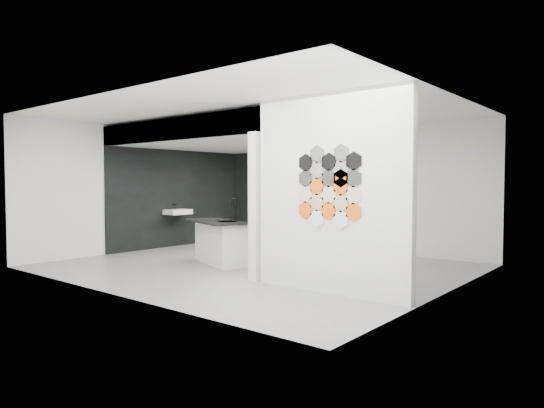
{
  "coord_description": "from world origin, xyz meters",
  "views": [
    {
      "loc": [
        5.88,
        -6.75,
        1.55
      ],
      "look_at": [
        0.1,
        0.3,
        1.15
      ],
      "focal_mm": 32.0,
      "sensor_mm": 36.0,
      "label": 1
    }
  ],
  "objects_px": {
    "glass_vase": "(345,190)",
    "stockpot": "(263,188)",
    "wall_basin": "(178,212)",
    "bottle_dark": "(297,189)",
    "utensil_cup": "(264,190)",
    "glass_bowl": "(345,191)",
    "partition_panel": "(331,194)",
    "kettle": "(332,190)",
    "kitchen_island": "(220,242)"
  },
  "relations": [
    {
      "from": "stockpot",
      "to": "kettle",
      "type": "xyz_separation_m",
      "value": [
        2.12,
        0.0,
        -0.01
      ]
    },
    {
      "from": "kettle",
      "to": "bottle_dark",
      "type": "height_order",
      "value": "bottle_dark"
    },
    {
      "from": "kitchen_island",
      "to": "kettle",
      "type": "distance_m",
      "value": 3.31
    },
    {
      "from": "partition_panel",
      "to": "glass_vase",
      "type": "distance_m",
      "value": 4.39
    },
    {
      "from": "partition_panel",
      "to": "kettle",
      "type": "distance_m",
      "value": 4.56
    },
    {
      "from": "partition_panel",
      "to": "stockpot",
      "type": "relative_size",
      "value": 13.76
    },
    {
      "from": "kettle",
      "to": "glass_vase",
      "type": "distance_m",
      "value": 0.34
    },
    {
      "from": "wall_basin",
      "to": "glass_bowl",
      "type": "bearing_deg",
      "value": 31.35
    },
    {
      "from": "glass_vase",
      "to": "stockpot",
      "type": "bearing_deg",
      "value": 180.0
    },
    {
      "from": "glass_vase",
      "to": "utensil_cup",
      "type": "bearing_deg",
      "value": 180.0
    },
    {
      "from": "partition_panel",
      "to": "utensil_cup",
      "type": "xyz_separation_m",
      "value": [
        -4.5,
        3.87,
        -0.03
      ]
    },
    {
      "from": "kitchen_island",
      "to": "utensil_cup",
      "type": "distance_m",
      "value": 3.61
    },
    {
      "from": "kitchen_island",
      "to": "glass_vase",
      "type": "bearing_deg",
      "value": 96.06
    },
    {
      "from": "glass_vase",
      "to": "wall_basin",
      "type": "bearing_deg",
      "value": -148.65
    },
    {
      "from": "kitchen_island",
      "to": "bottle_dark",
      "type": "bearing_deg",
      "value": 120.47
    },
    {
      "from": "glass_bowl",
      "to": "glass_vase",
      "type": "bearing_deg",
      "value": 0.0
    },
    {
      "from": "partition_panel",
      "to": "wall_basin",
      "type": "height_order",
      "value": "partition_panel"
    },
    {
      "from": "stockpot",
      "to": "wall_basin",
      "type": "bearing_deg",
      "value": -114.09
    },
    {
      "from": "kettle",
      "to": "glass_vase",
      "type": "height_order",
      "value": "glass_vase"
    },
    {
      "from": "partition_panel",
      "to": "bottle_dark",
      "type": "relative_size",
      "value": 15.86
    },
    {
      "from": "kitchen_island",
      "to": "utensil_cup",
      "type": "relative_size",
      "value": 18.83
    },
    {
      "from": "glass_bowl",
      "to": "kettle",
      "type": "bearing_deg",
      "value": 180.0
    },
    {
      "from": "partition_panel",
      "to": "glass_vase",
      "type": "height_order",
      "value": "partition_panel"
    },
    {
      "from": "wall_basin",
      "to": "utensil_cup",
      "type": "height_order",
      "value": "utensil_cup"
    },
    {
      "from": "wall_basin",
      "to": "stockpot",
      "type": "bearing_deg",
      "value": 65.91
    },
    {
      "from": "wall_basin",
      "to": "stockpot",
      "type": "relative_size",
      "value": 2.95
    },
    {
      "from": "utensil_cup",
      "to": "bottle_dark",
      "type": "bearing_deg",
      "value": 0.0
    },
    {
      "from": "kettle",
      "to": "bottle_dark",
      "type": "distance_m",
      "value": 1.01
    },
    {
      "from": "kitchen_island",
      "to": "glass_bowl",
      "type": "distance_m",
      "value": 3.38
    },
    {
      "from": "partition_panel",
      "to": "utensil_cup",
      "type": "bearing_deg",
      "value": 139.34
    },
    {
      "from": "kettle",
      "to": "utensil_cup",
      "type": "xyz_separation_m",
      "value": [
        -2.08,
        0.0,
        -0.03
      ]
    },
    {
      "from": "partition_panel",
      "to": "stockpot",
      "type": "height_order",
      "value": "partition_panel"
    },
    {
      "from": "partition_panel",
      "to": "stockpot",
      "type": "bearing_deg",
      "value": 139.6
    },
    {
      "from": "wall_basin",
      "to": "bottle_dark",
      "type": "height_order",
      "value": "bottle_dark"
    },
    {
      "from": "partition_panel",
      "to": "glass_vase",
      "type": "relative_size",
      "value": 19.09
    },
    {
      "from": "utensil_cup",
      "to": "kettle",
      "type": "bearing_deg",
      "value": 0.0
    },
    {
      "from": "kettle",
      "to": "utensil_cup",
      "type": "distance_m",
      "value": 2.08
    },
    {
      "from": "stockpot",
      "to": "utensil_cup",
      "type": "relative_size",
      "value": 2.23
    },
    {
      "from": "bottle_dark",
      "to": "utensil_cup",
      "type": "height_order",
      "value": "bottle_dark"
    },
    {
      "from": "kitchen_island",
      "to": "partition_panel",
      "type": "bearing_deg",
      "value": 7.6
    },
    {
      "from": "partition_panel",
      "to": "glass_vase",
      "type": "xyz_separation_m",
      "value": [
        -2.08,
        3.87,
        -0.01
      ]
    },
    {
      "from": "kettle",
      "to": "glass_vase",
      "type": "xyz_separation_m",
      "value": [
        0.34,
        0.0,
        0.0
      ]
    },
    {
      "from": "utensil_cup",
      "to": "glass_vase",
      "type": "bearing_deg",
      "value": 0.0
    },
    {
      "from": "kitchen_island",
      "to": "glass_bowl",
      "type": "xyz_separation_m",
      "value": [
        0.87,
        3.13,
        0.94
      ]
    },
    {
      "from": "wall_basin",
      "to": "utensil_cup",
      "type": "bearing_deg",
      "value": 64.95
    },
    {
      "from": "wall_basin",
      "to": "utensil_cup",
      "type": "xyz_separation_m",
      "value": [
        0.96,
        2.07,
        0.52
      ]
    },
    {
      "from": "glass_bowl",
      "to": "bottle_dark",
      "type": "relative_size",
      "value": 0.75
    },
    {
      "from": "wall_basin",
      "to": "kettle",
      "type": "bearing_deg",
      "value": 34.14
    },
    {
      "from": "partition_panel",
      "to": "bottle_dark",
      "type": "xyz_separation_m",
      "value": [
        -3.43,
        3.87,
        0.01
      ]
    },
    {
      "from": "kitchen_island",
      "to": "utensil_cup",
      "type": "height_order",
      "value": "utensil_cup"
    }
  ]
}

